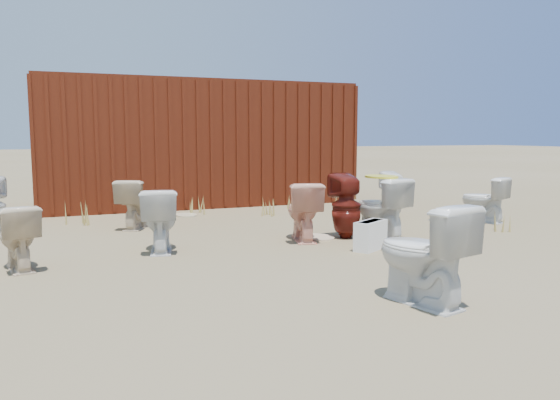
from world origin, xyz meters
name	(u,v)px	position (x,y,z in m)	size (l,w,h in m)	color
ground	(299,252)	(0.00, 0.00, 0.00)	(100.00, 100.00, 0.00)	brown
shipping_container	(197,143)	(0.00, 5.20, 1.20)	(6.00, 2.40, 2.40)	#43120B
toilet_front_a	(160,220)	(-1.52, 0.63, 0.38)	(0.42, 0.74, 0.75)	white
toilet_front_pink	(303,211)	(0.34, 0.63, 0.39)	(0.43, 0.75, 0.77)	#F3A88C
toilet_front_c	(422,254)	(0.13, -2.20, 0.42)	(0.47, 0.82, 0.84)	white
toilet_front_maroon	(346,206)	(0.93, 0.55, 0.43)	(0.39, 0.40, 0.87)	#5F1810
toilet_front_e	(484,199)	(3.60, 0.95, 0.36)	(0.40, 0.70, 0.72)	white
toilet_back_beige_left	(18,237)	(-3.01, 0.27, 0.34)	(0.38, 0.66, 0.68)	beige
toilet_back_beige_right	(136,204)	(-1.58, 2.37, 0.37)	(0.41, 0.72, 0.73)	beige
toilet_back_yellowlid	(381,208)	(1.38, 0.42, 0.40)	(0.45, 0.79, 0.81)	white
toilet_back_e	(393,195)	(2.48, 1.81, 0.39)	(0.35, 0.36, 0.78)	white
yellow_lid	(381,177)	(1.38, 0.42, 0.82)	(0.41, 0.51, 0.03)	yellow
loose_tank	(371,235)	(0.85, -0.21, 0.17)	(0.50, 0.20, 0.35)	white
loose_lid_near	(319,237)	(0.59, 0.68, 0.01)	(0.38, 0.49, 0.02)	beige
loose_lid_far	(186,215)	(-0.64, 3.34, 0.01)	(0.36, 0.47, 0.02)	#C0B38B
weed_clump_a	(78,214)	(-2.38, 3.03, 0.17)	(0.36, 0.36, 0.33)	#9D893F
weed_clump_b	(269,207)	(0.68, 2.83, 0.14)	(0.32, 0.32, 0.29)	#9D893F
weed_clump_c	(347,204)	(2.00, 2.47, 0.18)	(0.36, 0.36, 0.37)	#9D893F
weed_clump_d	(196,206)	(-0.42, 3.50, 0.14)	(0.30, 0.30, 0.28)	#9D893F
weed_clump_e	(293,201)	(1.42, 3.50, 0.14)	(0.34, 0.34, 0.27)	#9D893F
weed_clump_f	(503,223)	(3.25, 0.16, 0.13)	(0.28, 0.28, 0.25)	#9D893F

